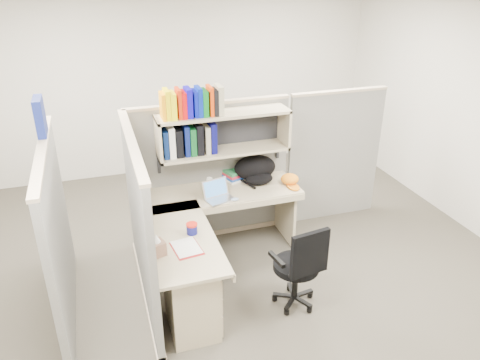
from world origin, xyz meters
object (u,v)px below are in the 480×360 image
object	(u,v)px
backpack	(257,170)
snack_canister	(192,228)
desk	(202,266)
task_chair	(298,278)
laptop	(220,191)

from	to	relation	value
backpack	snack_canister	xyz separation A→B (m)	(-0.93, -0.86, -0.09)
desk	task_chair	distance (m)	0.90
desk	backpack	bearing A→B (deg)	47.83
backpack	snack_canister	bearing A→B (deg)	-139.64
snack_canister	task_chair	size ratio (longest dim) A/B	0.11
desk	task_chair	bearing A→B (deg)	-19.60
backpack	desk	bearing A→B (deg)	-134.44
task_chair	snack_canister	bearing A→B (deg)	154.99
laptop	backpack	world-z (taller)	backpack
laptop	task_chair	distance (m)	1.19
desk	backpack	xyz separation A→B (m)	(0.88, 0.97, 0.43)
laptop	backpack	xyz separation A→B (m)	(0.51, 0.31, 0.04)
desk	snack_canister	distance (m)	0.37
snack_canister	laptop	bearing A→B (deg)	52.71
desk	laptop	size ratio (longest dim) A/B	6.17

